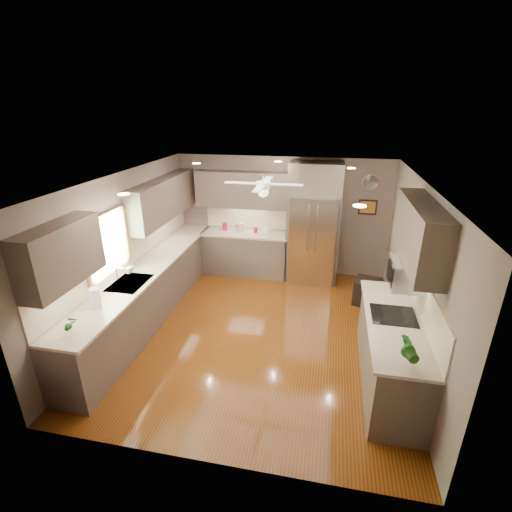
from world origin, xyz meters
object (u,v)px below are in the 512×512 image
(canister_d, at_px, (255,230))
(refrigerator, at_px, (313,226))
(canister_c, at_px, (241,228))
(canister_a, at_px, (225,227))
(potted_plant_left, at_px, (69,323))
(bowl, at_px, (267,232))
(paper_towel, at_px, (95,299))
(microwave, at_px, (407,274))
(stool, at_px, (367,292))
(canister_b, at_px, (237,228))
(soap_bottle, at_px, (130,269))
(potted_plant_right, at_px, (408,349))

(canister_d, height_order, refrigerator, refrigerator)
(canister_d, bearing_deg, canister_c, 178.91)
(canister_a, bearing_deg, canister_d, -2.64)
(canister_d, relative_size, potted_plant_left, 0.44)
(potted_plant_left, relative_size, refrigerator, 0.11)
(bowl, bearing_deg, canister_c, -179.73)
(canister_a, bearing_deg, paper_towel, -102.39)
(bowl, xyz_separation_m, refrigerator, (0.97, -0.07, 0.22))
(canister_c, height_order, microwave, microwave)
(refrigerator, distance_m, stool, 1.69)
(canister_b, bearing_deg, canister_a, 176.58)
(canister_d, relative_size, refrigerator, 0.05)
(microwave, height_order, stool, microwave)
(canister_a, relative_size, canister_c, 0.85)
(soap_bottle, bearing_deg, bowl, 53.83)
(potted_plant_left, relative_size, paper_towel, 0.82)
(potted_plant_right, distance_m, stool, 3.10)
(refrigerator, bearing_deg, canister_a, 177.10)
(canister_c, bearing_deg, bowl, 0.27)
(canister_b, relative_size, refrigerator, 0.06)
(soap_bottle, height_order, potted_plant_left, potted_plant_left)
(potted_plant_right, bearing_deg, stool, 92.02)
(canister_b, distance_m, canister_c, 0.09)
(canister_b, height_order, bowl, canister_b)
(canister_d, distance_m, potted_plant_left, 4.34)
(bowl, bearing_deg, stool, -24.08)
(microwave, bearing_deg, canister_c, 135.76)
(bowl, height_order, paper_towel, paper_towel)
(soap_bottle, distance_m, stool, 4.23)
(canister_d, xyz_separation_m, potted_plant_right, (2.42, -3.89, 0.12))
(refrigerator, bearing_deg, bowl, 175.68)
(canister_a, height_order, bowl, canister_a)
(bowl, distance_m, stool, 2.38)
(canister_d, height_order, paper_towel, paper_towel)
(soap_bottle, xyz_separation_m, stool, (3.87, 1.53, -0.79))
(refrigerator, relative_size, microwave, 4.45)
(canister_a, relative_size, canister_b, 1.05)
(canister_a, xyz_separation_m, microwave, (3.22, -2.80, 0.46))
(soap_bottle, relative_size, stool, 0.33)
(stool, distance_m, paper_towel, 4.66)
(canister_d, bearing_deg, canister_b, 177.92)
(canister_d, bearing_deg, potted_plant_right, -58.13)
(microwave, relative_size, paper_towel, 1.69)
(canister_a, bearing_deg, canister_c, -3.97)
(canister_a, xyz_separation_m, potted_plant_left, (-0.74, -4.13, 0.05))
(canister_d, xyz_separation_m, soap_bottle, (-1.55, -2.45, 0.03))
(bowl, bearing_deg, canister_b, 179.48)
(stool, bearing_deg, soap_bottle, -158.37)
(canister_a, bearing_deg, potted_plant_left, -100.17)
(microwave, xyz_separation_m, paper_towel, (-4.00, -0.74, -0.40))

